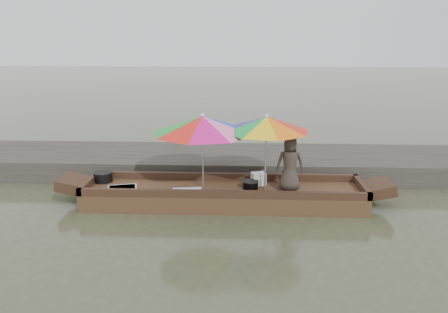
{
  "coord_description": "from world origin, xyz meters",
  "views": [
    {
      "loc": [
        0.37,
        -8.44,
        3.4
      ],
      "look_at": [
        0.0,
        0.1,
        1.0
      ],
      "focal_mm": 35.0,
      "sensor_mm": 36.0,
      "label": 1
    }
  ],
  "objects_px": {
    "tray_crayfish": "(122,189)",
    "vendor": "(290,164)",
    "cooking_pot": "(103,177)",
    "supply_bag": "(258,179)",
    "tray_scallop": "(187,192)",
    "umbrella_bow": "(203,152)",
    "charcoal_grill": "(251,185)",
    "umbrella_stern": "(266,152)",
    "boat_hull": "(224,196)"
  },
  "relations": [
    {
      "from": "boat_hull",
      "to": "supply_bag",
      "type": "bearing_deg",
      "value": 19.59
    },
    {
      "from": "cooking_pot",
      "to": "umbrella_stern",
      "type": "height_order",
      "value": "umbrella_stern"
    },
    {
      "from": "umbrella_stern",
      "to": "boat_hull",
      "type": "bearing_deg",
      "value": 180.0
    },
    {
      "from": "vendor",
      "to": "umbrella_stern",
      "type": "relative_size",
      "value": 0.65
    },
    {
      "from": "umbrella_bow",
      "to": "tray_scallop",
      "type": "bearing_deg",
      "value": -129.57
    },
    {
      "from": "cooking_pot",
      "to": "tray_scallop",
      "type": "relative_size",
      "value": 0.68
    },
    {
      "from": "tray_crayfish",
      "to": "tray_scallop",
      "type": "distance_m",
      "value": 1.32
    },
    {
      "from": "cooking_pot",
      "to": "charcoal_grill",
      "type": "height_order",
      "value": "cooking_pot"
    },
    {
      "from": "tray_scallop",
      "to": "umbrella_bow",
      "type": "xyz_separation_m",
      "value": [
        0.29,
        0.35,
        0.74
      ]
    },
    {
      "from": "tray_crayfish",
      "to": "umbrella_bow",
      "type": "distance_m",
      "value": 1.79
    },
    {
      "from": "tray_scallop",
      "to": "supply_bag",
      "type": "height_order",
      "value": "supply_bag"
    },
    {
      "from": "tray_scallop",
      "to": "supply_bag",
      "type": "distance_m",
      "value": 1.55
    },
    {
      "from": "tray_scallop",
      "to": "umbrella_bow",
      "type": "relative_size",
      "value": 0.28
    },
    {
      "from": "charcoal_grill",
      "to": "tray_scallop",
      "type": "bearing_deg",
      "value": -164.18
    },
    {
      "from": "charcoal_grill",
      "to": "supply_bag",
      "type": "distance_m",
      "value": 0.3
    },
    {
      "from": "supply_bag",
      "to": "vendor",
      "type": "relative_size",
      "value": 0.25
    },
    {
      "from": "supply_bag",
      "to": "umbrella_stern",
      "type": "xyz_separation_m",
      "value": [
        0.12,
        -0.26,
        0.65
      ]
    },
    {
      "from": "cooking_pot",
      "to": "charcoal_grill",
      "type": "distance_m",
      "value": 3.17
    },
    {
      "from": "tray_crayfish",
      "to": "vendor",
      "type": "xyz_separation_m",
      "value": [
        3.36,
        0.22,
        0.52
      ]
    },
    {
      "from": "boat_hull",
      "to": "tray_crayfish",
      "type": "height_order",
      "value": "tray_crayfish"
    },
    {
      "from": "umbrella_stern",
      "to": "tray_crayfish",
      "type": "bearing_deg",
      "value": -174.29
    },
    {
      "from": "boat_hull",
      "to": "umbrella_bow",
      "type": "bearing_deg",
      "value": 180.0
    },
    {
      "from": "tray_scallop",
      "to": "charcoal_grill",
      "type": "bearing_deg",
      "value": 15.82
    },
    {
      "from": "vendor",
      "to": "tray_scallop",
      "type": "bearing_deg",
      "value": 8.69
    },
    {
      "from": "tray_crayfish",
      "to": "umbrella_bow",
      "type": "bearing_deg",
      "value": 10.13
    },
    {
      "from": "boat_hull",
      "to": "tray_scallop",
      "type": "relative_size",
      "value": 9.88
    },
    {
      "from": "boat_hull",
      "to": "vendor",
      "type": "height_order",
      "value": "vendor"
    },
    {
      "from": "charcoal_grill",
      "to": "tray_crayfish",
      "type": "bearing_deg",
      "value": -173.41
    },
    {
      "from": "boat_hull",
      "to": "cooking_pot",
      "type": "distance_m",
      "value": 2.64
    },
    {
      "from": "tray_scallop",
      "to": "umbrella_bow",
      "type": "distance_m",
      "value": 0.87
    },
    {
      "from": "vendor",
      "to": "umbrella_bow",
      "type": "height_order",
      "value": "umbrella_bow"
    },
    {
      "from": "tray_crayfish",
      "to": "vendor",
      "type": "distance_m",
      "value": 3.4
    },
    {
      "from": "boat_hull",
      "to": "umbrella_stern",
      "type": "xyz_separation_m",
      "value": [
        0.84,
        0.0,
        0.95
      ]
    },
    {
      "from": "supply_bag",
      "to": "umbrella_stern",
      "type": "height_order",
      "value": "umbrella_stern"
    },
    {
      "from": "umbrella_bow",
      "to": "charcoal_grill",
      "type": "bearing_deg",
      "value": 0.64
    },
    {
      "from": "boat_hull",
      "to": "tray_crayfish",
      "type": "xyz_separation_m",
      "value": [
        -2.03,
        -0.29,
        0.22
      ]
    },
    {
      "from": "cooking_pot",
      "to": "umbrella_bow",
      "type": "bearing_deg",
      "value": -8.2
    },
    {
      "from": "tray_scallop",
      "to": "vendor",
      "type": "relative_size",
      "value": 0.51
    },
    {
      "from": "tray_scallop",
      "to": "supply_bag",
      "type": "bearing_deg",
      "value": 22.85
    },
    {
      "from": "supply_bag",
      "to": "umbrella_bow",
      "type": "distance_m",
      "value": 1.33
    },
    {
      "from": "charcoal_grill",
      "to": "vendor",
      "type": "height_order",
      "value": "vendor"
    },
    {
      "from": "boat_hull",
      "to": "cooking_pot",
      "type": "xyz_separation_m",
      "value": [
        -2.6,
        0.31,
        0.28
      ]
    },
    {
      "from": "vendor",
      "to": "umbrella_bow",
      "type": "distance_m",
      "value": 1.76
    },
    {
      "from": "vendor",
      "to": "boat_hull",
      "type": "bearing_deg",
      "value": -1.95
    },
    {
      "from": "umbrella_bow",
      "to": "umbrella_stern",
      "type": "bearing_deg",
      "value": 0.0
    },
    {
      "from": "tray_crayfish",
      "to": "supply_bag",
      "type": "distance_m",
      "value": 2.8
    },
    {
      "from": "cooking_pot",
      "to": "supply_bag",
      "type": "height_order",
      "value": "supply_bag"
    },
    {
      "from": "tray_crayfish",
      "to": "boat_hull",
      "type": "bearing_deg",
      "value": 8.05
    },
    {
      "from": "boat_hull",
      "to": "umbrella_stern",
      "type": "height_order",
      "value": "umbrella_stern"
    },
    {
      "from": "vendor",
      "to": "charcoal_grill",
      "type": "bearing_deg",
      "value": -4.67
    }
  ]
}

